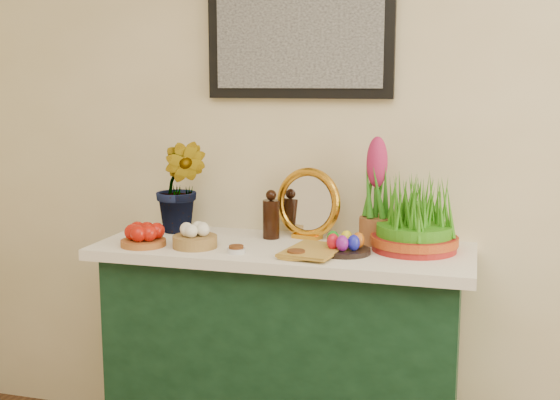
{
  "coord_description": "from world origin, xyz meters",
  "views": [
    {
      "loc": [
        0.22,
        -0.46,
        1.49
      ],
      "look_at": [
        -0.46,
        1.95,
        1.07
      ],
      "focal_mm": 45.0,
      "sensor_mm": 36.0,
      "label": 1
    }
  ],
  "objects_px": {
    "hyacinth_green": "(181,171)",
    "wheatgrass_sabzeh": "(415,220)",
    "book": "(290,248)",
    "mirror": "(308,204)",
    "sideboard": "(284,363)"
  },
  "relations": [
    {
      "from": "sideboard",
      "to": "hyacinth_green",
      "type": "height_order",
      "value": "hyacinth_green"
    },
    {
      "from": "mirror",
      "to": "book",
      "type": "distance_m",
      "value": 0.28
    },
    {
      "from": "wheatgrass_sabzeh",
      "to": "sideboard",
      "type": "bearing_deg",
      "value": -174.22
    },
    {
      "from": "sideboard",
      "to": "mirror",
      "type": "distance_m",
      "value": 0.62
    },
    {
      "from": "wheatgrass_sabzeh",
      "to": "hyacinth_green",
      "type": "bearing_deg",
      "value": 175.97
    },
    {
      "from": "sideboard",
      "to": "mirror",
      "type": "height_order",
      "value": "mirror"
    },
    {
      "from": "sideboard",
      "to": "hyacinth_green",
      "type": "relative_size",
      "value": 2.61
    },
    {
      "from": "sideboard",
      "to": "book",
      "type": "xyz_separation_m",
      "value": [
        0.05,
        -0.1,
        0.48
      ]
    },
    {
      "from": "book",
      "to": "wheatgrass_sabzeh",
      "type": "relative_size",
      "value": 0.77
    },
    {
      "from": "sideboard",
      "to": "wheatgrass_sabzeh",
      "type": "relative_size",
      "value": 4.12
    },
    {
      "from": "hyacinth_green",
      "to": "mirror",
      "type": "relative_size",
      "value": 1.76
    },
    {
      "from": "sideboard",
      "to": "hyacinth_green",
      "type": "bearing_deg",
      "value": 166.07
    },
    {
      "from": "hyacinth_green",
      "to": "book",
      "type": "xyz_separation_m",
      "value": [
        0.51,
        -0.22,
        -0.23
      ]
    },
    {
      "from": "hyacinth_green",
      "to": "wheatgrass_sabzeh",
      "type": "bearing_deg",
      "value": -7.36
    },
    {
      "from": "book",
      "to": "hyacinth_green",
      "type": "bearing_deg",
      "value": 166.66
    }
  ]
}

